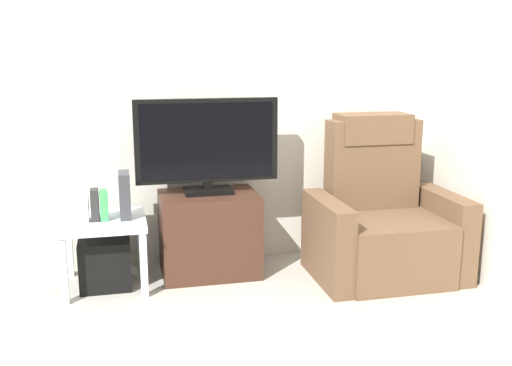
{
  "coord_description": "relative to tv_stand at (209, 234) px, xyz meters",
  "views": [
    {
      "loc": [
        -0.44,
        -3.03,
        1.51
      ],
      "look_at": [
        0.39,
        0.5,
        0.7
      ],
      "focal_mm": 41.81,
      "sensor_mm": 36.0,
      "label": 1
    }
  ],
  "objects": [
    {
      "name": "book_rightmost",
      "position": [
        -0.68,
        -0.09,
        0.27
      ],
      "size": [
        0.05,
        0.1,
        0.19
      ],
      "primitive_type": "cube",
      "color": "#388C4C",
      "rests_on": "side_table"
    },
    {
      "name": "book_leftmost",
      "position": [
        -0.8,
        -0.09,
        0.25
      ],
      "size": [
        0.04,
        0.1,
        0.16
      ],
      "primitive_type": "cube",
      "color": "white",
      "rests_on": "side_table"
    },
    {
      "name": "television",
      "position": [
        0.0,
        0.02,
        0.62
      ],
      "size": [
        0.96,
        0.2,
        0.64
      ],
      "color": "black",
      "rests_on": "tv_stand"
    },
    {
      "name": "book_middle",
      "position": [
        -0.74,
        -0.09,
        0.27
      ],
      "size": [
        0.05,
        0.1,
        0.2
      ],
      "primitive_type": "cube",
      "color": "#262626",
      "rests_on": "side_table"
    },
    {
      "name": "ground_plane",
      "position": [
        -0.14,
        -0.84,
        -0.28
      ],
      "size": [
        6.4,
        6.4,
        0.0
      ],
      "primitive_type": "plane",
      "color": "#9E998E"
    },
    {
      "name": "subwoofer_box",
      "position": [
        -0.7,
        -0.07,
        -0.12
      ],
      "size": [
        0.32,
        0.32,
        0.32
      ],
      "primitive_type": "cube",
      "color": "black",
      "rests_on": "ground"
    },
    {
      "name": "side_table",
      "position": [
        -0.7,
        -0.07,
        0.1
      ],
      "size": [
        0.54,
        0.54,
        0.45
      ],
      "color": "silver",
      "rests_on": "ground"
    },
    {
      "name": "tv_stand",
      "position": [
        0.0,
        0.0,
        0.0
      ],
      "size": [
        0.65,
        0.46,
        0.57
      ],
      "color": "#3D2319",
      "rests_on": "ground"
    },
    {
      "name": "recliner_armchair",
      "position": [
        1.15,
        -0.26,
        0.09
      ],
      "size": [
        0.98,
        0.78,
        1.08
      ],
      "rotation": [
        0.0,
        0.0,
        0.16
      ],
      "color": "brown",
      "rests_on": "ground"
    },
    {
      "name": "game_console",
      "position": [
        -0.55,
        -0.06,
        0.32
      ],
      "size": [
        0.07,
        0.2,
        0.3
      ],
      "primitive_type": "cube",
      "color": "#333338",
      "rests_on": "side_table"
    },
    {
      "name": "wall_back",
      "position": [
        -0.14,
        0.29,
        1.02
      ],
      "size": [
        6.4,
        0.06,
        2.6
      ],
      "primitive_type": "cube",
      "color": "beige",
      "rests_on": "ground"
    }
  ]
}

